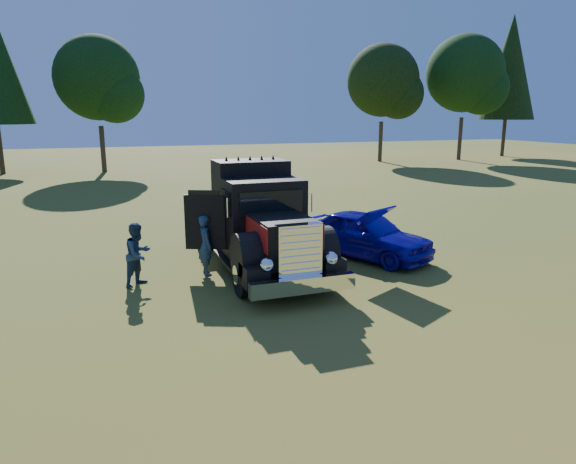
# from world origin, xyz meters

# --- Properties ---
(ground) EXTENTS (120.00, 120.00, 0.00)m
(ground) POSITION_xyz_m (0.00, 0.00, 0.00)
(ground) COLOR #3A5318
(ground) RESTS_ON ground
(treeline) EXTENTS (72.10, 24.04, 13.84)m
(treeline) POSITION_xyz_m (-4.60, 26.77, 7.63)
(treeline) COLOR #2D2116
(treeline) RESTS_ON ground
(diamond_t_truck) EXTENTS (3.31, 7.16, 3.00)m
(diamond_t_truck) POSITION_xyz_m (-0.18, 1.68, 1.28)
(diamond_t_truck) COLOR black
(diamond_t_truck) RESTS_ON ground
(hotrod_coupe) EXTENTS (3.41, 4.51, 1.89)m
(hotrod_coupe) POSITION_xyz_m (3.20, 1.69, 0.72)
(hotrod_coupe) COLOR #07359B
(hotrod_coupe) RESTS_ON ground
(spectator_near) EXTENTS (0.43, 0.62, 1.65)m
(spectator_near) POSITION_xyz_m (-1.72, 1.64, 0.82)
(spectator_near) COLOR #1F2D4A
(spectator_near) RESTS_ON ground
(spectator_far) EXTENTS (1.00, 1.00, 1.64)m
(spectator_far) POSITION_xyz_m (-3.52, 1.34, 0.82)
(spectator_far) COLOR #21254E
(spectator_far) RESTS_ON ground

